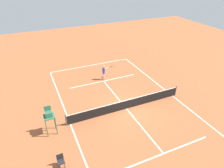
{
  "coord_description": "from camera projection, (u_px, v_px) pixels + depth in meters",
  "views": [
    {
      "loc": [
        7.18,
        12.96,
        11.25
      ],
      "look_at": [
        -0.04,
        -3.36,
        0.8
      ],
      "focal_mm": 32.39,
      "sensor_mm": 36.0,
      "label": 1
    }
  ],
  "objects": [
    {
      "name": "court_lines",
      "position": [
        126.0,
        109.0,
        18.42
      ],
      "size": [
        10.48,
        20.44,
        0.01
      ],
      "color": "white",
      "rests_on": "ground"
    },
    {
      "name": "player_serving",
      "position": [
        104.0,
        71.0,
        22.61
      ],
      "size": [
        1.34,
        0.5,
        1.78
      ],
      "rotation": [
        0.0,
        0.0,
        1.85
      ],
      "color": "#D8A884",
      "rests_on": "ground"
    },
    {
      "name": "tennis_ball",
      "position": [
        97.0,
        90.0,
        21.09
      ],
      "size": [
        0.07,
        0.07,
        0.07
      ],
      "primitive_type": "sphere",
      "color": "#CCE033",
      "rests_on": "ground"
    },
    {
      "name": "courtside_chair_near",
      "position": [
        61.0,
        160.0,
        12.88
      ],
      "size": [
        0.44,
        0.46,
        0.95
      ],
      "color": "#262626",
      "rests_on": "ground"
    },
    {
      "name": "umpire_chair",
      "position": [
        49.0,
        116.0,
        15.01
      ],
      "size": [
        0.8,
        0.8,
        2.41
      ],
      "color": "#2D6B4C",
      "rests_on": "ground"
    },
    {
      "name": "tennis_net",
      "position": [
        127.0,
        104.0,
        18.17
      ],
      "size": [
        11.08,
        0.1,
        1.07
      ],
      "color": "#4C4C51",
      "rests_on": "ground"
    },
    {
      "name": "ground_plane",
      "position": [
        126.0,
        109.0,
        18.42
      ],
      "size": [
        60.0,
        60.0,
        0.0
      ],
      "primitive_type": "plane",
      "color": "#AD5933"
    }
  ]
}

